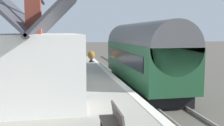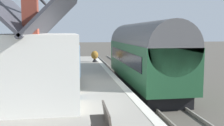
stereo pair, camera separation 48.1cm
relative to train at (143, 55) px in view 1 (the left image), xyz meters
name	(u,v)px [view 1 (the left image)]	position (x,y,z in m)	size (l,w,h in m)	color
ground_plane	(144,102)	(-3.15, 0.90, -2.22)	(160.00, 160.00, 0.00)	#4C473F
platform	(66,96)	(-3.15, 4.98, -1.72)	(32.00, 6.17, 0.99)	gray
platform_edge_coping	(122,84)	(-3.15, 2.08, -1.22)	(32.00, 0.36, 0.02)	beige
rail_near	(172,99)	(-3.15, -0.72, -2.15)	(52.00, 0.08, 0.14)	gray
rail_far	(147,100)	(-3.15, 0.72, -2.15)	(52.00, 0.08, 0.14)	gray
train	(143,55)	(0.00, 0.00, 0.00)	(10.67, 2.73, 4.32)	black
station_building	(39,60)	(-4.03, 6.14, 0.25)	(8.48, 3.80, 5.40)	white
bench_platform_end	(113,123)	(-10.04, 3.90, -0.75)	(1.40, 0.45, 0.88)	brown
planter_bench_left	(30,67)	(2.36, 7.33, -0.92)	(0.77, 0.32, 0.64)	black
planter_corner_building	(91,56)	(7.18, 2.55, -0.69)	(0.65, 0.65, 1.01)	black
planter_edge_far	(67,69)	(0.52, 4.82, -0.84)	(0.43, 0.43, 0.75)	teal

